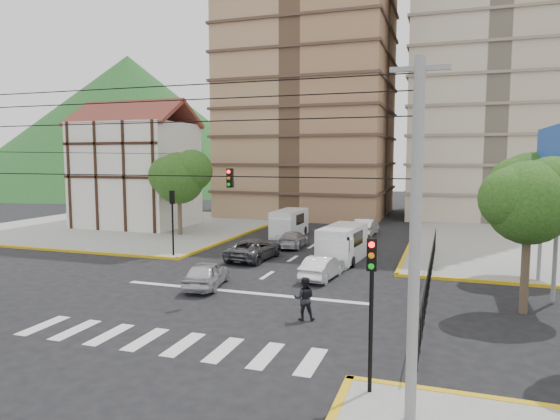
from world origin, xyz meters
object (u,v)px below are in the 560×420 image
at_px(van_left_lane, 288,224).
at_px(traffic_light_se, 372,290).
at_px(car_white_front_right, 322,267).
at_px(van_right_lane, 342,245).
at_px(traffic_light_nw, 172,212).
at_px(pedestrian_crosswalk, 304,298).
at_px(car_silver_front_left, 207,274).

bearing_deg(van_left_lane, traffic_light_se, -66.36).
bearing_deg(traffic_light_se, car_white_front_right, 109.42).
bearing_deg(van_right_lane, traffic_light_nw, -163.45).
bearing_deg(van_left_lane, pedestrian_crosswalk, -69.23).
bearing_deg(van_right_lane, car_white_front_right, -85.68).
bearing_deg(van_left_lane, car_silver_front_left, -85.14).
bearing_deg(traffic_light_nw, car_silver_front_left, -47.68).
height_order(traffic_light_se, traffic_light_nw, same).
bearing_deg(car_white_front_right, van_right_lane, -85.20).
distance_m(traffic_light_se, van_left_lane, 28.90).
height_order(traffic_light_se, van_right_lane, traffic_light_se).
xyz_separation_m(traffic_light_se, car_white_front_right, (-4.59, 13.01, -2.46)).
distance_m(car_silver_front_left, car_white_front_right, 6.45).
xyz_separation_m(traffic_light_nw, pedestrian_crosswalk, (12.00, -9.73, -2.20)).
bearing_deg(car_silver_front_left, traffic_light_se, 126.82).
xyz_separation_m(van_right_lane, van_left_lane, (-6.47, 8.93, -0.04)).
bearing_deg(traffic_light_nw, car_white_front_right, -13.23).
xyz_separation_m(car_silver_front_left, pedestrian_crosswalk, (6.27, -3.44, 0.21)).
bearing_deg(traffic_light_se, pedestrian_crosswalk, 121.53).
distance_m(van_right_lane, car_silver_front_left, 10.02).
height_order(car_silver_front_left, car_white_front_right, car_silver_front_left).
bearing_deg(van_left_lane, traffic_light_nw, -111.46).
xyz_separation_m(traffic_light_nw, van_right_lane, (11.12, 2.15, -1.98)).
xyz_separation_m(car_silver_front_left, car_white_front_right, (5.29, 3.70, -0.04)).
height_order(traffic_light_nw, pedestrian_crosswalk, traffic_light_nw).
xyz_separation_m(van_right_lane, car_white_front_right, (-0.11, -4.73, -0.47)).
xyz_separation_m(traffic_light_se, car_silver_front_left, (-9.88, 9.31, -2.41)).
bearing_deg(traffic_light_nw, traffic_light_se, -45.00).
xyz_separation_m(van_left_lane, car_white_front_right, (6.36, -13.66, -0.44)).
relative_size(van_left_lane, car_white_front_right, 1.26).
xyz_separation_m(traffic_light_nw, car_silver_front_left, (5.72, -6.29, -2.41)).
height_order(traffic_light_nw, van_right_lane, traffic_light_nw).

